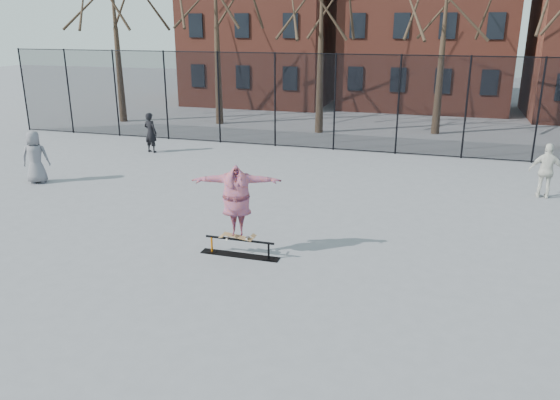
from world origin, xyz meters
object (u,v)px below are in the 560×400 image
(skate_rail, at_px, (240,249))
(bystander_white, at_px, (547,171))
(bystander_grey, at_px, (35,157))
(bystander_black, at_px, (151,133))
(skater, at_px, (237,201))
(skateboard, at_px, (238,237))

(skate_rail, bearing_deg, bystander_white, 42.83)
(bystander_grey, bearing_deg, bystander_black, -131.18)
(bystander_grey, bearing_deg, skater, 130.33)
(bystander_black, bearing_deg, bystander_white, -175.52)
(skateboard, bearing_deg, bystander_grey, 156.68)
(skateboard, xyz_separation_m, bystander_grey, (-8.66, 3.73, 0.42))
(skateboard, relative_size, bystander_white, 0.45)
(bystander_black, bearing_deg, skate_rail, 141.79)
(skater, height_order, bystander_black, skater)
(skateboard, distance_m, skater, 0.87)
(bystander_grey, relative_size, bystander_black, 1.07)
(skater, bearing_deg, skateboard, -16.68)
(skate_rail, height_order, skateboard, skateboard)
(bystander_black, height_order, bystander_white, bystander_white)
(bystander_white, bearing_deg, skater, 47.82)
(bystander_grey, xyz_separation_m, bystander_black, (1.38, 5.20, -0.05))
(skate_rail, relative_size, bystander_black, 1.15)
(skateboard, xyz_separation_m, bystander_white, (7.46, 6.87, 0.39))
(bystander_black, xyz_separation_m, bystander_white, (14.74, -2.05, 0.02))
(skate_rail, height_order, skater, skater)
(skate_rail, distance_m, skater, 1.17)
(skateboard, distance_m, bystander_white, 10.15)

